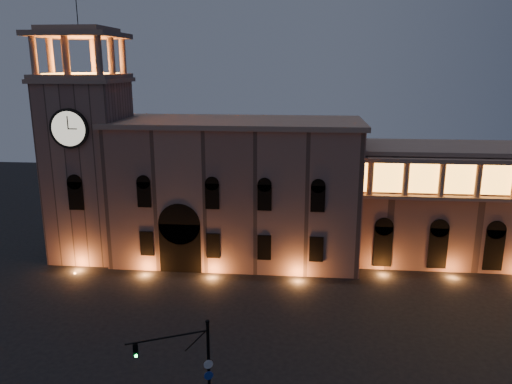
% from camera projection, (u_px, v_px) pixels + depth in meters
% --- Properties ---
extents(ground, '(160.00, 160.00, 0.00)m').
position_uv_depth(ground, '(227.00, 349.00, 43.56)').
color(ground, black).
rests_on(ground, ground).
extents(government_building, '(30.80, 12.80, 17.60)m').
position_uv_depth(government_building, '(236.00, 190.00, 62.72)').
color(government_building, '#815E54').
rests_on(government_building, ground).
extents(clock_tower, '(9.80, 9.80, 32.40)m').
position_uv_depth(clock_tower, '(89.00, 160.00, 62.58)').
color(clock_tower, '#815E54').
rests_on(clock_tower, ground).
extents(colonnade_wing, '(40.60, 11.50, 14.50)m').
position_uv_depth(colonnade_wing, '(510.00, 204.00, 61.85)').
color(colonnade_wing, '#7C594F').
rests_on(colonnade_wing, ground).
extents(traffic_light, '(5.24, 2.58, 7.79)m').
position_uv_depth(traffic_light, '(195.00, 371.00, 33.51)').
color(traffic_light, black).
rests_on(traffic_light, ground).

